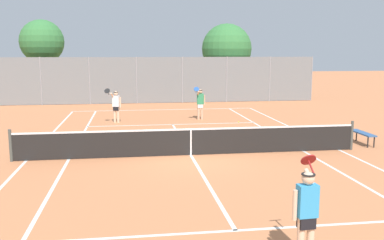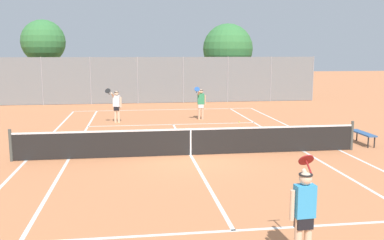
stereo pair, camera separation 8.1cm
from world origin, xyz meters
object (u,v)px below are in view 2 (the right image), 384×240
at_px(loose_tennis_ball_1, 135,137).
at_px(loose_tennis_ball_2, 239,122).
at_px(player_near_side, 304,210).
at_px(tree_behind_right, 228,50).
at_px(tennis_net, 191,141).
at_px(player_far_right, 201,102).
at_px(player_far_left, 117,104).
at_px(courtside_bench, 363,134).
at_px(tree_behind_left, 43,43).
at_px(loose_tennis_ball_0, 296,149).

bearing_deg(loose_tennis_ball_1, loose_tennis_ball_2, 30.22).
xyz_separation_m(player_near_side, tree_behind_right, (4.55, 26.27, 2.76)).
xyz_separation_m(tennis_net, player_far_right, (1.61, 7.77, 0.42)).
relative_size(player_far_left, courtside_bench, 1.18).
relative_size(tennis_net, tree_behind_left, 2.04).
height_order(tennis_net, player_far_right, player_far_right).
bearing_deg(loose_tennis_ball_2, loose_tennis_ball_0, -84.94).
relative_size(player_near_side, tree_behind_right, 0.31).
bearing_deg(tree_behind_right, loose_tennis_ball_1, -115.97).
relative_size(player_far_right, loose_tennis_ball_0, 26.88).
relative_size(player_far_left, tree_behind_left, 0.30).
xyz_separation_m(player_far_left, tree_behind_right, (8.17, 11.07, 2.76)).
distance_m(player_near_side, loose_tennis_ball_0, 8.70).
height_order(loose_tennis_ball_1, tree_behind_left, tree_behind_left).
distance_m(player_far_left, courtside_bench, 11.64).
height_order(tennis_net, loose_tennis_ball_2, tennis_net).
xyz_separation_m(player_near_side, player_far_right, (0.75, 15.60, 0.00)).
xyz_separation_m(loose_tennis_ball_0, tree_behind_right, (1.48, 18.18, 3.65)).
height_order(loose_tennis_ball_2, courtside_bench, courtside_bench).
relative_size(tennis_net, loose_tennis_ball_1, 181.82).
bearing_deg(courtside_bench, player_far_right, 127.29).
bearing_deg(loose_tennis_ball_0, loose_tennis_ball_2, 95.06).
relative_size(tennis_net, player_far_right, 6.76).
height_order(courtside_bench, tree_behind_left, tree_behind_left).
bearing_deg(player_far_left, tree_behind_left, 116.12).
height_order(player_near_side, tree_behind_right, tree_behind_right).
bearing_deg(tennis_net, player_far_right, 78.33).
relative_size(player_near_side, loose_tennis_ball_2, 26.88).
xyz_separation_m(tennis_net, courtside_bench, (6.87, 0.87, -0.10)).
xyz_separation_m(loose_tennis_ball_0, loose_tennis_ball_2, (-0.55, 6.23, 0.00)).
distance_m(player_near_side, tree_behind_right, 26.80).
height_order(tennis_net, tree_behind_left, tree_behind_left).
bearing_deg(loose_tennis_ball_2, player_near_side, -99.97).
relative_size(courtside_bench, tree_behind_left, 0.25).
distance_m(loose_tennis_ball_0, courtside_bench, 3.02).
bearing_deg(loose_tennis_ball_0, player_far_left, 133.29).
relative_size(tennis_net, player_near_side, 6.76).
bearing_deg(tennis_net, tree_behind_right, 73.67).
height_order(tennis_net, player_near_side, player_near_side).
bearing_deg(tree_behind_left, player_far_right, -47.95).
height_order(tennis_net, loose_tennis_ball_0, tennis_net).
xyz_separation_m(tree_behind_left, tree_behind_right, (13.82, -0.44, -0.50)).
height_order(tennis_net, courtside_bench, tennis_net).
bearing_deg(loose_tennis_ball_2, player_far_left, 171.85).
bearing_deg(loose_tennis_ball_0, loose_tennis_ball_1, 151.70).
xyz_separation_m(loose_tennis_ball_2, courtside_bench, (3.49, -5.63, 0.38)).
bearing_deg(player_far_right, tree_behind_left, 132.05).
height_order(player_near_side, loose_tennis_ball_0, player_near_side).
bearing_deg(player_far_left, loose_tennis_ball_2, -8.15).
bearing_deg(tree_behind_right, player_far_right, -109.60).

